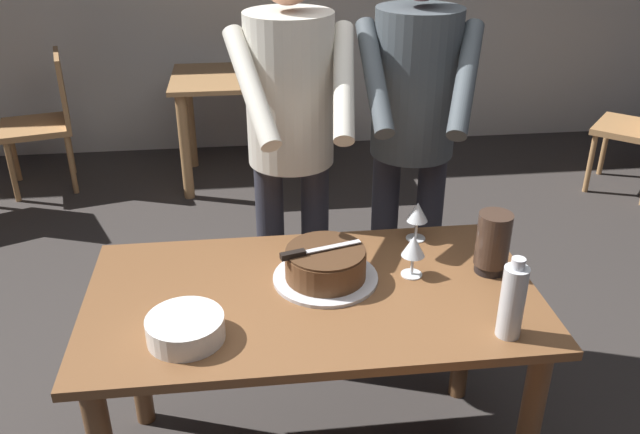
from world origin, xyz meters
name	(u,v)px	position (x,y,z in m)	size (l,w,h in m)	color
main_dining_table	(313,325)	(0.00, 0.00, 0.62)	(1.41, 0.76, 0.75)	brown
cake_on_platter	(326,266)	(0.05, 0.07, 0.80)	(0.34, 0.34, 0.11)	silver
cake_knife	(304,252)	(-0.02, 0.05, 0.87)	(0.27, 0.09, 0.02)	silver
plate_stack	(186,328)	(-0.38, -0.19, 0.79)	(0.22, 0.22, 0.07)	white
wine_glass_near	(413,247)	(0.33, 0.06, 0.85)	(0.08, 0.08, 0.14)	silver
wine_glass_far	(417,213)	(0.40, 0.30, 0.85)	(0.08, 0.08, 0.14)	silver
water_bottle	(512,301)	(0.53, -0.28, 0.86)	(0.07, 0.07, 0.25)	silver
hurricane_lamp	(493,243)	(0.59, 0.06, 0.86)	(0.11, 0.11, 0.21)	black
person_cutting_cake	(291,130)	(-0.01, 0.59, 1.08)	(0.47, 0.56, 1.72)	#2D2D38
person_standing_beside	(413,122)	(0.45, 0.62, 1.08)	(0.46, 0.57, 1.72)	#2D2D38
background_table	(249,99)	(-0.15, 2.63, 0.58)	(1.00, 0.70, 0.74)	tan
background_chair_1	(46,117)	(-1.48, 2.67, 0.49)	(0.53, 0.53, 0.90)	tan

